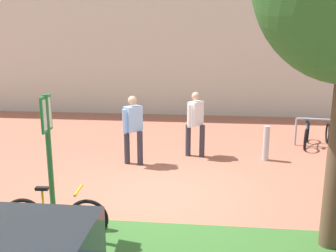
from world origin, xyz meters
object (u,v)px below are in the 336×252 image
Objects in this scene: parking_sign_post at (49,149)px; bike_at_sign at (56,217)px; person_shirt_blue at (133,126)px; bollard_steel at (266,143)px; person_casual_tan at (195,120)px.

parking_sign_post is 1.20m from bike_at_sign.
person_shirt_blue is at bearing 81.79° from bike_at_sign.
parking_sign_post reaches higher than bike_at_sign.
bollard_steel reaches higher than bike_at_sign.
person_casual_tan is (2.02, 4.46, 0.63)m from bike_at_sign.
parking_sign_post is 5.08m from person_casual_tan.
parking_sign_post is 1.36× the size of person_shirt_blue.
person_casual_tan reaches higher than bike_at_sign.
person_shirt_blue and person_casual_tan have the same top height.
bollard_steel is at bearing 11.34° from person_shirt_blue.
person_shirt_blue is 1.00× the size of person_casual_tan.
bollard_steel is 1.90m from person_casual_tan.
bollard_steel is at bearing 49.98° from parking_sign_post.
bollard_steel is at bearing 48.31° from bike_at_sign.
person_shirt_blue is 1.70m from person_casual_tan.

